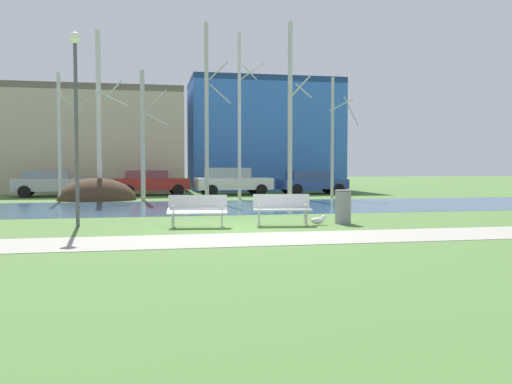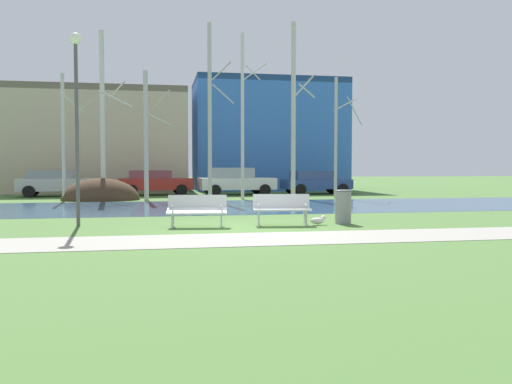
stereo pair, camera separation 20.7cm
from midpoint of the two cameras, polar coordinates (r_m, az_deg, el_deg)
ground_plane at (r=23.60m, az=-4.83°, el=-1.25°), size 120.00×120.00×0.00m
paved_path_strip at (r=11.98m, az=0.60°, el=-5.10°), size 60.00×2.18×0.01m
river_band at (r=21.60m, az=-4.31°, el=-1.61°), size 80.00×7.72×0.01m
soil_mound at (r=26.97m, az=-16.22°, el=-0.85°), size 3.77×2.50×2.16m
bench_left at (r=14.37m, az=-5.97°, el=-1.93°), size 1.66×0.76×0.87m
bench_right at (r=14.74m, az=3.22°, el=-1.81°), size 1.66×0.76×0.87m
trash_bin at (r=15.39m, az=9.78°, el=-1.53°), size 0.49×0.49×0.97m
seagull at (r=14.96m, az=7.13°, el=-3.06°), size 0.48×0.18×0.27m
streetlamp at (r=15.43m, az=-18.48°, el=9.68°), size 0.32×0.32×5.30m
birch_far_left at (r=26.76m, az=-19.80°, el=5.78°), size 1.55×2.41×6.06m
birch_left at (r=27.38m, az=-15.98°, el=8.05°), size 1.57×2.58×8.34m
birch_center_left at (r=26.22m, az=-11.50°, el=6.14°), size 1.34×2.38×6.28m
birch_center at (r=26.59m, az=-4.74°, el=8.78°), size 1.33×2.27×8.75m
birch_center_right at (r=26.65m, az=-1.19°, el=8.34°), size 1.30×2.10×8.29m
birch_right at (r=28.16m, az=4.33°, el=8.88°), size 1.30×2.23×9.21m
birch_far_right at (r=27.87m, az=8.93°, el=6.00°), size 1.45×2.44×6.28m
parked_van_nearest_silver at (r=31.06m, az=-20.60°, el=0.97°), size 4.28×2.22×1.45m
parked_sedan_second_red at (r=30.91m, az=-10.73°, el=1.07°), size 4.31×2.20×1.43m
parked_hatch_third_white at (r=30.71m, az=-2.08°, el=1.22°), size 4.52×2.35×1.58m
parked_wagon_fourth_blue at (r=31.88m, az=6.57°, el=1.12°), size 4.16×2.24×1.40m
building_beige_block at (r=37.84m, az=-18.73°, el=5.17°), size 14.67×8.62×6.67m
building_blue_store at (r=38.17m, az=1.40°, el=6.08°), size 10.44×6.31×7.73m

